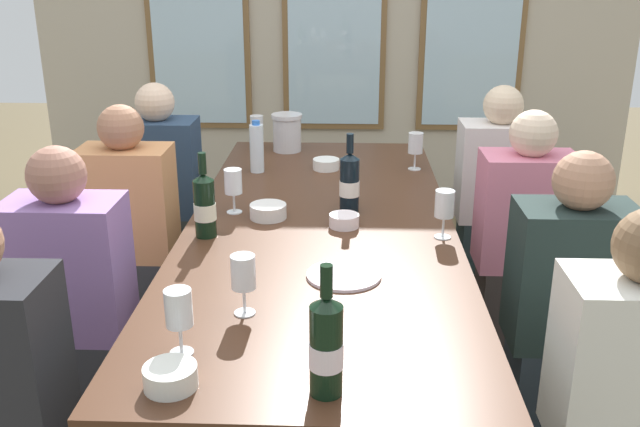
{
  "coord_description": "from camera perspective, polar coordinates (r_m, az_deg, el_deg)",
  "views": [
    {
      "loc": [
        0.09,
        -2.45,
        1.67
      ],
      "look_at": [
        0.0,
        -0.04,
        0.79
      ],
      "focal_mm": 39.51,
      "sensor_mm": 36.0,
      "label": 1
    }
  ],
  "objects": [
    {
      "name": "seated_person_0",
      "position": [
        3.15,
        -15.02,
        -1.96
      ],
      "size": [
        0.38,
        0.24,
        1.11
      ],
      "color": "#343639",
      "rests_on": "ground"
    },
    {
      "name": "tasting_bowl_2",
      "position": [
        2.67,
        -4.22,
        0.19
      ],
      "size": [
        0.14,
        0.14,
        0.05
      ],
      "primitive_type": "cylinder",
      "color": "white",
      "rests_on": "dining_table"
    },
    {
      "name": "tasting_bowl_3",
      "position": [
        2.58,
        1.97,
        -0.57
      ],
      "size": [
        0.11,
        0.11,
        0.05
      ],
      "primitive_type": "cylinder",
      "color": "white",
      "rests_on": "dining_table"
    },
    {
      "name": "wine_glass_1",
      "position": [
        1.93,
        -6.23,
        -4.98
      ],
      "size": [
        0.07,
        0.07,
        0.17
      ],
      "color": "white",
      "rests_on": "dining_table"
    },
    {
      "name": "tasting_bowl_1",
      "position": [
        1.69,
        -12.02,
        -12.81
      ],
      "size": [
        0.12,
        0.12,
        0.05
      ],
      "primitive_type": "cylinder",
      "color": "white",
      "rests_on": "dining_table"
    },
    {
      "name": "seated_person_6",
      "position": [
        2.58,
        -19.25,
        -7.51
      ],
      "size": [
        0.38,
        0.24,
        1.11
      ],
      "color": "#35373D",
      "rests_on": "ground"
    },
    {
      "name": "metal_pitcher",
      "position": [
        3.6,
        -2.69,
        6.59
      ],
      "size": [
        0.16,
        0.16,
        0.19
      ],
      "color": "silver",
      "rests_on": "dining_table"
    },
    {
      "name": "white_plate_0",
      "position": [
        2.19,
        1.94,
        -5.0
      ],
      "size": [
        0.23,
        0.23,
        0.01
      ],
      "primitive_type": "cylinder",
      "color": "white",
      "rests_on": "dining_table"
    },
    {
      "name": "wine_glass_2",
      "position": [
        3.64,
        -5.14,
        7.02
      ],
      "size": [
        0.07,
        0.07,
        0.17
      ],
      "color": "white",
      "rests_on": "dining_table"
    },
    {
      "name": "seated_person_3",
      "position": [
        2.09,
        23.33,
        -14.94
      ],
      "size": [
        0.38,
        0.24,
        1.11
      ],
      "color": "#373531",
      "rests_on": "ground"
    },
    {
      "name": "wine_glass_5",
      "position": [
        2.71,
        -7.04,
        2.42
      ],
      "size": [
        0.07,
        0.07,
        0.17
      ],
      "color": "white",
      "rests_on": "dining_table"
    },
    {
      "name": "dining_table",
      "position": [
        2.65,
        0.03,
        -2.09
      ],
      "size": [
        0.99,
        2.43,
        0.74
      ],
      "color": "#472A1A",
      "rests_on": "ground"
    },
    {
      "name": "wine_bottle_2",
      "position": [
        2.49,
        -9.32,
        0.67
      ],
      "size": [
        0.08,
        0.08,
        0.31
      ],
      "color": "black",
      "rests_on": "dining_table"
    },
    {
      "name": "seated_person_1",
      "position": [
        3.07,
        16.0,
        -2.7
      ],
      "size": [
        0.38,
        0.24,
        1.11
      ],
      "color": "#3A322F",
      "rests_on": "ground"
    },
    {
      "name": "water_bottle",
      "position": [
        3.24,
        -5.15,
        5.32
      ],
      "size": [
        0.06,
        0.06,
        0.24
      ],
      "color": "white",
      "rests_on": "dining_table"
    },
    {
      "name": "wine_glass_3",
      "position": [
        3.29,
        7.74,
        5.52
      ],
      "size": [
        0.07,
        0.07,
        0.17
      ],
      "color": "white",
      "rests_on": "dining_table"
    },
    {
      "name": "wine_bottle_0",
      "position": [
        1.58,
        0.51,
        -10.65
      ],
      "size": [
        0.08,
        0.08,
        0.32
      ],
      "color": "black",
      "rests_on": "dining_table"
    },
    {
      "name": "seated_person_4",
      "position": [
        3.64,
        -12.64,
        1.19
      ],
      "size": [
        0.38,
        0.24,
        1.11
      ],
      "color": "#303837",
      "rests_on": "ground"
    },
    {
      "name": "wine_glass_4",
      "position": [
        1.76,
        -11.37,
        -7.78
      ],
      "size": [
        0.07,
        0.07,
        0.17
      ],
      "color": "white",
      "rests_on": "dining_table"
    },
    {
      "name": "tasting_bowl_0",
      "position": [
        3.29,
        0.41,
        4.02
      ],
      "size": [
        0.12,
        0.12,
        0.05
      ],
      "primitive_type": "cylinder",
      "color": "white",
      "rests_on": "dining_table"
    },
    {
      "name": "seated_person_7",
      "position": [
        2.52,
        19.2,
        -8.17
      ],
      "size": [
        0.38,
        0.24,
        1.11
      ],
      "color": "#273039",
      "rests_on": "ground"
    },
    {
      "name": "seated_person_5",
      "position": [
        3.59,
        13.96,
        0.83
      ],
      "size": [
        0.38,
        0.24,
        1.11
      ],
      "color": "#243738",
      "rests_on": "ground"
    },
    {
      "name": "ground_plane",
      "position": [
        2.97,
        0.03,
        -14.25
      ],
      "size": [
        12.0,
        12.0,
        0.0
      ],
      "primitive_type": "plane",
      "color": "brown"
    },
    {
      "name": "wine_bottle_1",
      "position": [
        2.71,
        2.4,
        2.53
      ],
      "size": [
        0.08,
        0.08,
        0.31
      ],
      "color": "black",
      "rests_on": "dining_table"
    },
    {
      "name": "wine_glass_0",
      "position": [
        2.48,
        10.05,
        0.68
      ],
      "size": [
        0.07,
        0.07,
        0.17
      ],
      "color": "white",
      "rests_on": "dining_table"
    }
  ]
}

